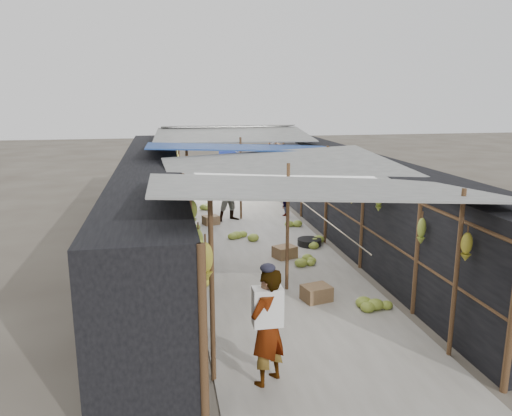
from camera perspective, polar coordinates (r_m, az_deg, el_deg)
ground at (r=7.75m, az=9.17°, el=-17.51°), size 80.00×80.00×0.00m
aisle_slab at (r=13.55m, az=-0.08°, el=-3.78°), size 3.60×16.00×0.02m
stall_left at (r=13.06m, az=-11.81°, el=0.47°), size 1.40×15.00×2.30m
stall_right at (r=14.01m, az=10.85°, el=1.35°), size 1.40×15.00×2.30m
crate_near at (r=9.79m, az=6.92°, el=-9.68°), size 0.60×0.53×0.31m
crate_mid at (r=12.16m, az=3.30°, el=-5.07°), size 0.62×0.57×0.30m
crate_back at (r=15.25m, az=-5.18°, el=-1.41°), size 0.55×0.50×0.29m
black_basin at (r=13.20m, az=6.11°, el=-3.93°), size 0.63×0.63×0.19m
vendor_elderly at (r=6.91m, az=1.32°, el=-13.47°), size 0.73×0.69×1.67m
shopper_blue at (r=15.53m, az=-2.83°, el=1.75°), size 1.03×0.90×1.80m
vendor_seated at (r=16.22m, az=3.24°, el=0.77°), size 0.52×0.71×0.99m
market_canopy at (r=13.43m, az=-0.24°, el=6.54°), size 5.62×15.20×2.77m
hanging_bananas at (r=13.19m, az=-1.34°, el=3.14°), size 3.95×13.61×0.82m
floor_bananas at (r=13.11m, az=-0.66°, el=-3.69°), size 3.81×9.24×0.35m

